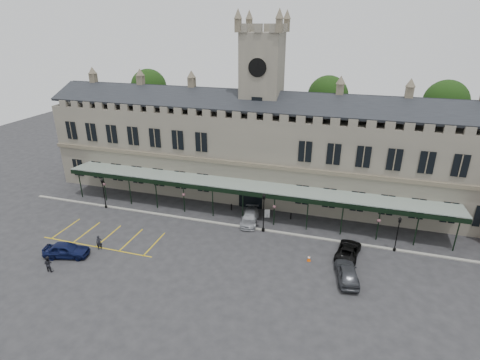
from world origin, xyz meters
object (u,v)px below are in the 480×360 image
(lamp_post_mid, at_px, (264,209))
(station_building, at_px, (260,151))
(car_right_a, at_px, (347,273))
(traffic_cone, at_px, (309,258))
(clock_tower, at_px, (261,103))
(car_left_a, at_px, (66,250))
(lamp_post_right, at_px, (398,231))
(sign_board, at_px, (267,214))
(lamp_post_left, at_px, (104,191))
(person_b, at_px, (48,264))
(car_taxi, at_px, (250,218))
(person_a, at_px, (99,243))
(car_van, at_px, (348,250))

(lamp_post_mid, bearing_deg, station_building, 106.35)
(car_right_a, bearing_deg, traffic_cone, -39.02)
(clock_tower, relative_size, car_right_a, 5.15)
(clock_tower, distance_m, car_left_a, 29.58)
(lamp_post_right, distance_m, sign_board, 15.57)
(station_building, xyz_separation_m, traffic_cone, (9.12, -15.14, -6.15))
(clock_tower, bearing_deg, lamp_post_left, -150.06)
(person_b, bearing_deg, clock_tower, -127.65)
(lamp_post_mid, height_order, car_taxi, lamp_post_mid)
(lamp_post_right, bearing_deg, lamp_post_left, -179.78)
(sign_board, distance_m, car_left_a, 23.58)
(lamp_post_mid, bearing_deg, traffic_cone, -37.14)
(traffic_cone, bearing_deg, lamp_post_right, 27.78)
(station_building, xyz_separation_m, lamp_post_left, (-18.69, -10.68, -3.94))
(lamp_post_left, relative_size, lamp_post_mid, 0.85)
(lamp_post_mid, bearing_deg, lamp_post_right, 0.18)
(traffic_cone, relative_size, car_right_a, 0.13)
(clock_tower, distance_m, sign_board, 14.74)
(clock_tower, bearing_deg, car_right_a, -53.12)
(station_building, relative_size, clock_tower, 2.42)
(station_building, height_order, car_right_a, station_building)
(car_left_a, bearing_deg, person_a, -63.81)
(clock_tower, distance_m, lamp_post_left, 24.02)
(station_building, relative_size, car_right_a, 12.46)
(car_left_a, xyz_separation_m, car_taxi, (16.71, 12.73, -0.10))
(sign_board, bearing_deg, lamp_post_left, 174.29)
(car_taxi, bearing_deg, lamp_post_left, 177.44)
(car_van, height_order, person_a, person_a)
(lamp_post_left, distance_m, sign_board, 21.86)
(car_taxi, xyz_separation_m, person_b, (-16.63, -15.40, 0.16))
(lamp_post_right, height_order, sign_board, lamp_post_right)
(sign_board, height_order, person_b, person_b)
(car_left_a, bearing_deg, car_van, -87.48)
(sign_board, bearing_deg, lamp_post_mid, -99.85)
(sign_board, bearing_deg, lamp_post_right, -27.88)
(sign_board, relative_size, car_right_a, 0.24)
(lamp_post_right, distance_m, car_taxi, 17.02)
(lamp_post_mid, distance_m, person_b, 23.39)
(lamp_post_mid, relative_size, car_right_a, 1.04)
(car_van, height_order, car_right_a, car_right_a)
(lamp_post_left, height_order, sign_board, lamp_post_left)
(traffic_cone, relative_size, car_left_a, 0.14)
(sign_board, height_order, car_taxi, car_taxi)
(lamp_post_right, height_order, car_van, lamp_post_right)
(car_left_a, relative_size, car_van, 0.99)
(person_a, bearing_deg, clock_tower, 19.87)
(traffic_cone, xyz_separation_m, sign_board, (-6.33, 8.02, 0.24))
(station_building, height_order, lamp_post_right, station_building)
(lamp_post_left, xyz_separation_m, lamp_post_right, (36.54, 0.14, -0.03))
(station_building, relative_size, lamp_post_mid, 11.97)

